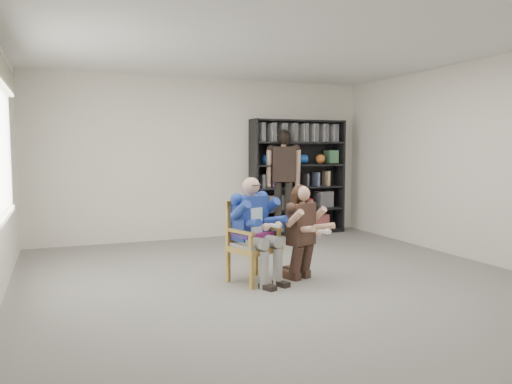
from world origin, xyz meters
name	(u,v)px	position (x,y,z in m)	size (l,w,h in m)	color
room_shell	(293,164)	(0.00, 0.00, 1.40)	(6.00, 7.00, 2.80)	silver
floor	(292,288)	(0.00, 0.00, 0.00)	(6.00, 7.00, 0.01)	slate
window_left	(4,143)	(-2.95, 1.00, 1.63)	(0.16, 2.00, 1.75)	silver
armchair	(254,242)	(-0.30, 0.40, 0.48)	(0.56, 0.54, 0.96)	olive
seated_man	(254,230)	(-0.30, 0.40, 0.63)	(0.54, 0.75, 1.25)	navy
kneeling_woman	(303,233)	(0.28, 0.28, 0.57)	(0.48, 0.77, 1.15)	#322319
bookshelf	(298,177)	(1.70, 3.28, 1.05)	(1.80, 0.38, 2.10)	black
standing_man	(283,184)	(1.33, 3.11, 0.95)	(0.58, 0.32, 1.89)	black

